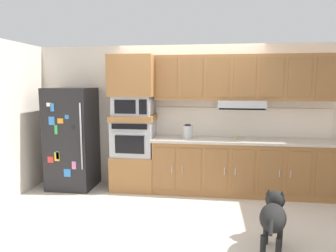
{
  "coord_description": "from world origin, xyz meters",
  "views": [
    {
      "loc": [
        0.35,
        -4.34,
        1.83
      ],
      "look_at": [
        -0.28,
        0.3,
        1.18
      ],
      "focal_mm": 32.66,
      "sensor_mm": 36.0,
      "label": 1
    }
  ],
  "objects_px": {
    "screwdriver": "(237,138)",
    "dog": "(273,215)",
    "microwave": "(133,106)",
    "refrigerator": "(72,138)",
    "electric_kettle": "(188,132)",
    "built_in_oven": "(134,138)"
  },
  "relations": [
    {
      "from": "refrigerator",
      "to": "screwdriver",
      "type": "relative_size",
      "value": 11.42
    },
    {
      "from": "refrigerator",
      "to": "dog",
      "type": "relative_size",
      "value": 2.0
    },
    {
      "from": "screwdriver",
      "to": "dog",
      "type": "distance_m",
      "value": 1.89
    },
    {
      "from": "built_in_oven",
      "to": "screwdriver",
      "type": "xyz_separation_m",
      "value": [
        1.76,
        0.03,
        0.03
      ]
    },
    {
      "from": "electric_kettle",
      "to": "dog",
      "type": "bearing_deg",
      "value": -57.92
    },
    {
      "from": "electric_kettle",
      "to": "refrigerator",
      "type": "bearing_deg",
      "value": -179.42
    },
    {
      "from": "microwave",
      "to": "built_in_oven",
      "type": "bearing_deg",
      "value": 179.23
    },
    {
      "from": "built_in_oven",
      "to": "refrigerator",
      "type": "bearing_deg",
      "value": -176.47
    },
    {
      "from": "built_in_oven",
      "to": "dog",
      "type": "xyz_separation_m",
      "value": [
        2.01,
        -1.76,
        -0.5
      ]
    },
    {
      "from": "built_in_oven",
      "to": "electric_kettle",
      "type": "distance_m",
      "value": 0.95
    },
    {
      "from": "refrigerator",
      "to": "screwdriver",
      "type": "height_order",
      "value": "refrigerator"
    },
    {
      "from": "screwdriver",
      "to": "microwave",
      "type": "bearing_deg",
      "value": -178.97
    },
    {
      "from": "electric_kettle",
      "to": "dog",
      "type": "relative_size",
      "value": 0.27
    },
    {
      "from": "electric_kettle",
      "to": "dog",
      "type": "distance_m",
      "value": 2.12
    },
    {
      "from": "built_in_oven",
      "to": "screwdriver",
      "type": "relative_size",
      "value": 4.54
    },
    {
      "from": "microwave",
      "to": "screwdriver",
      "type": "bearing_deg",
      "value": 1.03
    },
    {
      "from": "electric_kettle",
      "to": "dog",
      "type": "xyz_separation_m",
      "value": [
        1.07,
        -1.71,
        -0.64
      ]
    },
    {
      "from": "built_in_oven",
      "to": "dog",
      "type": "distance_m",
      "value": 2.72
    },
    {
      "from": "refrigerator",
      "to": "dog",
      "type": "xyz_separation_m",
      "value": [
        3.11,
        -1.69,
        -0.48
      ]
    },
    {
      "from": "screwdriver",
      "to": "electric_kettle",
      "type": "xyz_separation_m",
      "value": [
        -0.82,
        -0.08,
        0.1
      ]
    },
    {
      "from": "refrigerator",
      "to": "electric_kettle",
      "type": "relative_size",
      "value": 7.33
    },
    {
      "from": "electric_kettle",
      "to": "built_in_oven",
      "type": "bearing_deg",
      "value": 177.12
    }
  ]
}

